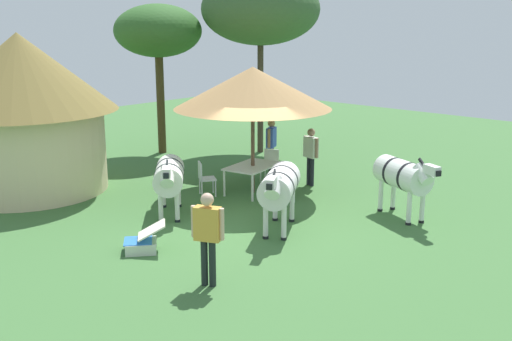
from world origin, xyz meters
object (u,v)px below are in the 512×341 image
object	(u,v)px
patio_chair_east_end	(270,163)
zebra_toward_hut	(169,176)
acacia_tree_left_background	(261,9)
thatched_hut	(23,106)
guest_beside_umbrella	(311,151)
striped_lounge_chair	(144,239)
guest_behind_table	(271,141)
shade_umbrella	(253,88)
patio_dining_table	(253,168)
acacia_tree_far_lawn	(158,32)
standing_watcher	(208,231)
patio_chair_near_lawn	(286,183)
patio_chair_west_end	(204,176)
zebra_nearest_camera	(404,176)
zebra_by_umbrella	(279,186)

from	to	relation	value
patio_chair_east_end	zebra_toward_hut	distance (m)	4.02
patio_chair_east_end	acacia_tree_left_background	size ratio (longest dim) A/B	0.15
thatched_hut	guest_beside_umbrella	world-z (taller)	thatched_hut
striped_lounge_chair	guest_behind_table	bearing A→B (deg)	-32.13
patio_chair_east_end	guest_beside_umbrella	distance (m)	1.30
striped_lounge_chair	thatched_hut	bearing A→B (deg)	32.33
shade_umbrella	patio_dining_table	distance (m)	2.13
zebra_toward_hut	acacia_tree_far_lawn	bearing A→B (deg)	-85.42
patio_dining_table	standing_watcher	world-z (taller)	standing_watcher
patio_chair_near_lawn	striped_lounge_chair	bearing A→B (deg)	-172.99
thatched_hut	striped_lounge_chair	xyz separation A→B (m)	(-0.70, -5.88, -2.04)
patio_chair_west_end	thatched_hut	bearing A→B (deg)	-110.04
patio_dining_table	patio_chair_east_end	bearing A→B (deg)	20.22
thatched_hut	acacia_tree_left_background	distance (m)	8.34
patio_dining_table	guest_behind_table	bearing A→B (deg)	26.96
zebra_nearest_camera	zebra_by_umbrella	distance (m)	3.05
striped_lounge_chair	patio_chair_west_end	bearing A→B (deg)	-21.39
patio_dining_table	patio_chair_west_end	distance (m)	1.32
zebra_by_umbrella	acacia_tree_far_lawn	distance (m)	9.36
patio_chair_west_end	zebra_toward_hut	world-z (taller)	zebra_toward_hut
patio_chair_east_end	acacia_tree_far_lawn	distance (m)	6.34
striped_lounge_chair	zebra_by_umbrella	distance (m)	3.11
patio_chair_west_end	guest_beside_umbrella	bearing A→B (deg)	95.53
shade_umbrella	guest_behind_table	size ratio (longest dim) A/B	2.49
guest_beside_umbrella	acacia_tree_left_background	size ratio (longest dim) A/B	0.27
patio_chair_near_lawn	standing_watcher	xyz separation A→B (m)	(-4.67, -2.10, 0.49)
zebra_by_umbrella	guest_beside_umbrella	bearing A→B (deg)	-93.81
thatched_hut	acacia_tree_far_lawn	bearing A→B (deg)	11.09
thatched_hut	patio_chair_east_end	xyz separation A→B (m)	(5.14, -4.16, -1.77)
patio_chair_near_lawn	patio_chair_west_end	bearing A→B (deg)	121.78
shade_umbrella	patio_chair_near_lawn	xyz separation A→B (m)	(-0.17, -1.30, -2.28)
zebra_nearest_camera	acacia_tree_far_lawn	distance (m)	10.22
acacia_tree_far_lawn	patio_chair_west_end	bearing A→B (deg)	-118.04
zebra_nearest_camera	patio_chair_west_end	bearing A→B (deg)	-44.32
thatched_hut	patio_chair_west_end	size ratio (longest dim) A/B	5.49
guest_behind_table	zebra_toward_hut	xyz separation A→B (m)	(-4.56, -0.78, -0.04)
guest_beside_umbrella	acacia_tree_far_lawn	size ratio (longest dim) A/B	0.32
patio_chair_east_end	acacia_tree_far_lawn	world-z (taller)	acacia_tree_far_lawn
patio_chair_near_lawn	zebra_toward_hut	distance (m)	2.98
acacia_tree_left_background	patio_chair_west_end	bearing A→B (deg)	-153.38
thatched_hut	zebra_toward_hut	xyz separation A→B (m)	(1.16, -4.48, -1.34)
patio_dining_table	standing_watcher	distance (m)	5.93
standing_watcher	acacia_tree_left_background	size ratio (longest dim) A/B	0.28
zebra_nearest_camera	acacia_tree_left_background	xyz separation A→B (m)	(3.14, 7.26, 3.80)
zebra_by_umbrella	acacia_tree_far_lawn	bearing A→B (deg)	-53.54
thatched_hut	striped_lounge_chair	world-z (taller)	thatched_hut
patio_chair_east_end	guest_beside_umbrella	xyz separation A→B (m)	(0.36, -1.17, 0.45)
acacia_tree_far_lawn	zebra_toward_hut	bearing A→B (deg)	-127.78
patio_chair_near_lawn	zebra_by_umbrella	world-z (taller)	zebra_by_umbrella
striped_lounge_chair	zebra_toward_hut	world-z (taller)	zebra_toward_hut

